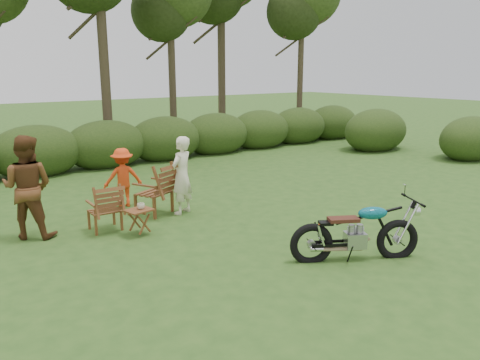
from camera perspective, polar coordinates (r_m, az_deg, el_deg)
ground at (r=7.46m, az=10.79°, el=-9.42°), size 80.00×80.00×0.00m
tree_line at (r=15.41m, az=-16.05°, el=16.37°), size 22.52×11.62×8.14m
motorcycle at (r=7.54m, az=13.70°, el=-9.33°), size 2.03×1.58×1.10m
lawn_chair_right at (r=9.69m, az=-10.37°, el=-4.04°), size 0.95×0.95×1.04m
lawn_chair_left at (r=8.94m, az=-16.03°, el=-5.85°), size 0.62×0.62×0.87m
side_table at (r=8.45m, az=-12.15°, el=-5.05°), size 0.51×0.46×0.47m
cup at (r=8.39m, az=-11.99°, el=-3.13°), size 0.14×0.14×0.10m
adult_a at (r=9.64m, az=-7.01°, el=-4.01°), size 0.68×0.59×1.58m
adult_b at (r=9.03m, az=-23.95°, el=-6.31°), size 1.10×1.07×1.79m
child at (r=10.34m, az=-13.89°, el=-3.11°), size 0.90×0.64×1.26m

